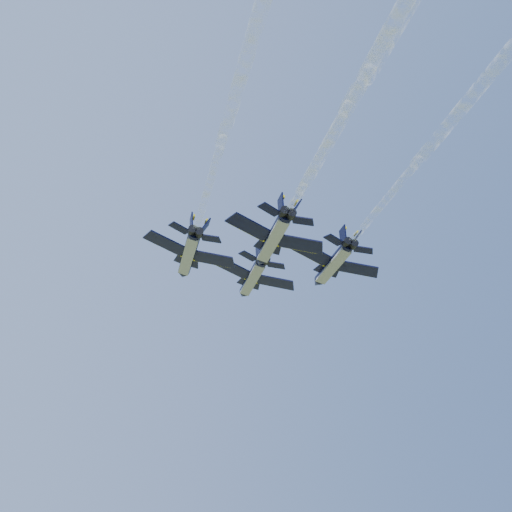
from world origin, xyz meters
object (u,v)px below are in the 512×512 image
jet_lead (253,277)px  jet_slot (273,239)px  jet_left (189,254)px  jet_right (333,264)px

jet_lead → jet_slot: 19.86m
jet_lead → jet_slot: same height
jet_left → jet_slot: bearing=-39.5°
jet_right → jet_left: bearing=-179.2°
jet_left → jet_lead: bearing=40.6°
jet_right → jet_lead: bearing=138.4°
jet_lead → jet_right: size_ratio=1.00×
jet_lead → jet_slot: size_ratio=1.00×
jet_right → jet_slot: size_ratio=1.00×
jet_right → jet_slot: (-14.59, -5.67, 0.00)m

